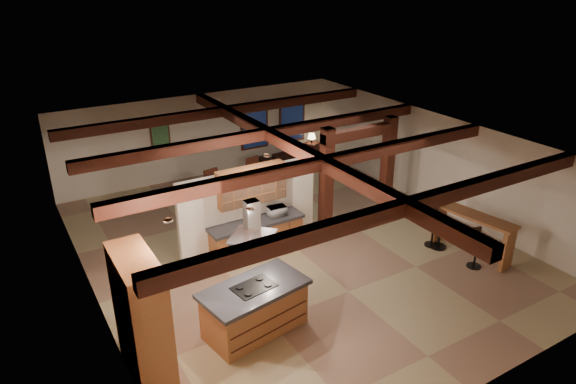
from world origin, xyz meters
The scene contains 23 objects.
ground centered at (0.00, 0.00, 0.00)m, with size 12.00×12.00×0.00m, color tan.
room_walls centered at (0.00, 0.00, 1.78)m, with size 12.00×12.00×12.00m.
ceiling_beams centered at (0.00, 0.00, 2.76)m, with size 10.00×12.00×0.28m.
timber_posts centered at (2.50, 0.50, 1.76)m, with size 2.50×0.30×2.90m.
partition_wall centered at (-1.00, 0.50, 1.10)m, with size 3.80×0.18×2.20m, color silver.
pantry_cabinet centered at (-4.67, -2.60, 1.20)m, with size 0.67×1.60×2.40m.
back_counter centered at (-1.00, 0.11, 0.48)m, with size 2.50×0.66×0.94m.
upper_display_cabinet centered at (-1.00, 0.31, 1.85)m, with size 1.80×0.36×0.95m.
range_hood centered at (-2.46, -2.57, 1.78)m, with size 1.10×1.10×1.40m.
back_windows centered at (2.80, 5.93, 1.50)m, with size 2.70×0.07×1.70m.
framed_art centered at (-1.50, 5.94, 1.70)m, with size 0.65×0.05×0.85m.
recessed_cans centered at (-2.53, -1.93, 2.87)m, with size 3.16×2.46×0.03m.
kitchen_island centered at (-2.46, -2.57, 0.53)m, with size 2.27×1.46×1.05m.
dining_table centered at (-0.06, 2.74, 0.35)m, with size 1.97×1.10×0.69m, color #39160E.
sofa centered at (3.05, 5.50, 0.28)m, with size 1.94×0.76×0.57m, color black.
microwave centered at (-0.40, 0.11, 1.07)m, with size 0.46×0.31×0.26m, color #B9B9BE.
bar_counter centered at (3.70, -2.71, 0.76)m, with size 0.89×2.20×1.12m.
side_table centered at (4.24, 5.53, 0.30)m, with size 0.48×0.48×0.60m, color #401C10.
table_lamp centered at (4.24, 5.53, 0.86)m, with size 0.31×0.31×0.36m.
bar_stool_a centered at (3.31, -3.18, 0.52)m, with size 0.37×0.38×1.02m.
bar_stool_b centered at (3.24, -2.02, 0.63)m, with size 0.47×0.48×1.25m.
bar_stool_c centered at (3.18, -1.87, 0.54)m, with size 0.38×0.39×1.07m.
dining_chairs centered at (-0.06, 2.74, 0.68)m, with size 2.39×2.39×1.33m.
Camera 1 is at (-6.24, -10.18, 6.78)m, focal length 32.00 mm.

